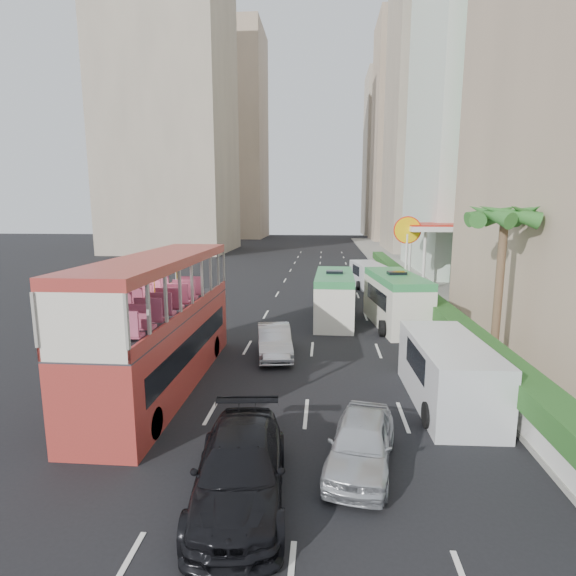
# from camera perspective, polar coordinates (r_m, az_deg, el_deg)

# --- Properties ---
(ground_plane) EXTENTS (200.00, 200.00, 0.00)m
(ground_plane) POSITION_cam_1_polar(r_m,az_deg,el_deg) (17.45, 3.94, -12.81)
(ground_plane) COLOR black
(ground_plane) RESTS_ON ground
(double_decker_bus) EXTENTS (2.50, 11.00, 5.06)m
(double_decker_bus) POSITION_cam_1_polar(r_m,az_deg,el_deg) (17.73, -15.79, -4.19)
(double_decker_bus) COLOR #A8332C
(double_decker_bus) RESTS_ON ground
(car_silver_lane_a) EXTENTS (2.16, 4.44, 1.40)m
(car_silver_lane_a) POSITION_cam_1_polar(r_m,az_deg,el_deg) (21.27, -1.75, -8.51)
(car_silver_lane_a) COLOR #BBBEC3
(car_silver_lane_a) RESTS_ON ground
(car_silver_lane_b) EXTENTS (2.36, 4.27, 1.37)m
(car_silver_lane_b) POSITION_cam_1_polar(r_m,az_deg,el_deg) (13.03, 9.19, -21.44)
(car_silver_lane_b) COLOR #BBBEC3
(car_silver_lane_b) RESTS_ON ground
(car_black) EXTENTS (2.61, 5.38, 1.51)m
(car_black) POSITION_cam_1_polar(r_m,az_deg,el_deg) (11.82, -6.02, -25.00)
(car_black) COLOR black
(car_black) RESTS_ON ground
(van_asset) EXTENTS (2.53, 5.39, 1.49)m
(van_asset) POSITION_cam_1_polar(r_m,az_deg,el_deg) (34.37, 5.97, -1.35)
(van_asset) COLOR silver
(van_asset) RESTS_ON ground
(minibus_near) EXTENTS (2.34, 6.65, 2.93)m
(minibus_near) POSITION_cam_1_polar(r_m,az_deg,el_deg) (27.37, 5.87, -1.17)
(minibus_near) COLOR silver
(minibus_near) RESTS_ON ground
(minibus_far) EXTENTS (3.10, 7.08, 3.04)m
(minibus_far) POSITION_cam_1_polar(r_m,az_deg,el_deg) (26.81, 13.51, -1.52)
(minibus_far) COLOR silver
(minibus_far) RESTS_ON ground
(panel_van_near) EXTENTS (2.45, 5.77, 2.28)m
(panel_van_near) POSITION_cam_1_polar(r_m,az_deg,el_deg) (16.83, 19.64, -10.12)
(panel_van_near) COLOR silver
(panel_van_near) RESTS_ON ground
(panel_van_far) EXTENTS (2.90, 5.48, 2.08)m
(panel_van_far) POSITION_cam_1_polar(r_m,az_deg,el_deg) (39.92, 10.06, 1.66)
(panel_van_far) COLOR silver
(panel_van_far) RESTS_ON ground
(sidewalk) EXTENTS (6.00, 120.00, 0.18)m
(sidewalk) POSITION_cam_1_polar(r_m,az_deg,el_deg) (42.55, 16.63, 0.62)
(sidewalk) COLOR #99968C
(sidewalk) RESTS_ON ground
(kerb_wall) EXTENTS (0.30, 44.00, 1.00)m
(kerb_wall) POSITION_cam_1_polar(r_m,az_deg,el_deg) (31.29, 15.75, -1.55)
(kerb_wall) COLOR silver
(kerb_wall) RESTS_ON sidewalk
(hedge) EXTENTS (1.10, 44.00, 0.70)m
(hedge) POSITION_cam_1_polar(r_m,az_deg,el_deg) (31.13, 15.83, -0.01)
(hedge) COLOR #2D6626
(hedge) RESTS_ON kerb_wall
(palm_tree) EXTENTS (0.36, 0.36, 6.40)m
(palm_tree) POSITION_cam_1_polar(r_m,az_deg,el_deg) (21.76, 25.21, 0.12)
(palm_tree) COLOR brown
(palm_tree) RESTS_ON sidewalk
(shell_station) EXTENTS (6.50, 8.00, 5.50)m
(shell_station) POSITION_cam_1_polar(r_m,az_deg,el_deg) (40.51, 18.78, 3.84)
(shell_station) COLOR silver
(shell_station) RESTS_ON ground
(tower_mid) EXTENTS (16.00, 16.00, 50.00)m
(tower_mid) POSITION_cam_1_polar(r_m,az_deg,el_deg) (78.35, 19.31, 23.01)
(tower_mid) COLOR #B4A58E
(tower_mid) RESTS_ON ground
(tower_far_a) EXTENTS (14.00, 14.00, 44.00)m
(tower_far_a) POSITION_cam_1_polar(r_m,az_deg,el_deg) (100.67, 15.06, 18.46)
(tower_far_a) COLOR tan
(tower_far_a) RESTS_ON ground
(tower_far_b) EXTENTS (14.00, 14.00, 40.00)m
(tower_far_b) POSITION_cam_1_polar(r_m,az_deg,el_deg) (121.97, 13.12, 16.06)
(tower_far_b) COLOR #B4A58E
(tower_far_b) RESTS_ON ground
(tower_left_a) EXTENTS (18.00, 18.00, 52.00)m
(tower_left_a) POSITION_cam_1_polar(r_m,az_deg,el_deg) (77.49, -14.96, 24.13)
(tower_left_a) COLOR #B4A58E
(tower_left_a) RESTS_ON ground
(tower_left_b) EXTENTS (16.00, 16.00, 46.00)m
(tower_left_b) POSITION_cam_1_polar(r_m,az_deg,el_deg) (109.57, -7.41, 18.53)
(tower_left_b) COLOR tan
(tower_left_b) RESTS_ON ground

